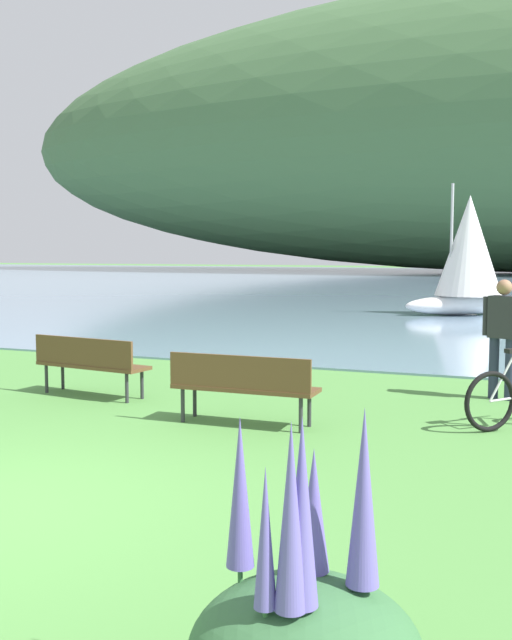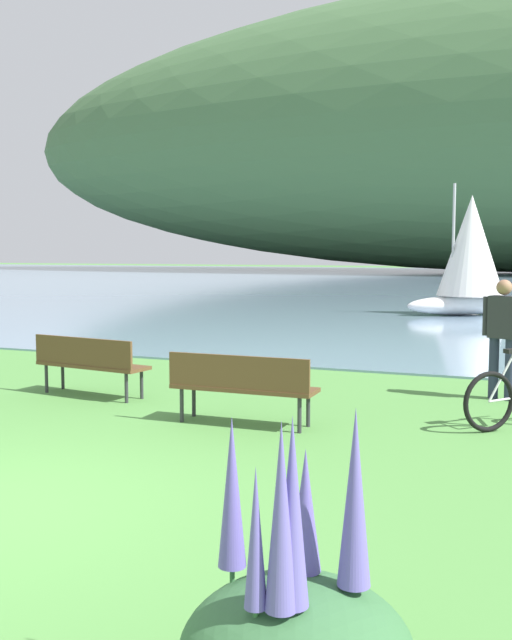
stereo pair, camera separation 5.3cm
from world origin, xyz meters
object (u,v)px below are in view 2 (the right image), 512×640
(person_at_shoreline, at_px, (503,331))
(sailboat_toward_hillside, at_px, (469,254))
(park_bench_near_camera, at_px, (242,383))
(park_bench_further_along, at_px, (89,361))
(sailboat_nearest_to_shore, at_px, (472,259))

(person_at_shoreline, relative_size, sailboat_toward_hillside, 0.40)
(park_bench_near_camera, distance_m, sailboat_toward_hillside, 16.74)
(park_bench_near_camera, distance_m, park_bench_further_along, 2.88)
(person_at_shoreline, height_order, sailboat_toward_hillside, sailboat_toward_hillside)
(sailboat_nearest_to_shore, bearing_deg, park_bench_further_along, -91.61)
(sailboat_toward_hillside, bearing_deg, park_bench_near_camera, -92.83)
(park_bench_near_camera, xyz_separation_m, person_at_shoreline, (2.79, 2.87, 0.46))
(person_at_shoreline, relative_size, sailboat_nearest_to_shore, 0.52)
(park_bench_near_camera, relative_size, person_at_shoreline, 1.06)
(person_at_shoreline, distance_m, sailboat_toward_hillside, 13.96)
(person_at_shoreline, bearing_deg, sailboat_toward_hillside, 98.14)
(sailboat_nearest_to_shore, bearing_deg, person_at_shoreline, -83.33)
(park_bench_near_camera, bearing_deg, person_at_shoreline, 45.75)
(park_bench_further_along, bearing_deg, person_at_shoreline, 20.34)
(person_at_shoreline, distance_m, sailboat_nearest_to_shore, 38.15)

